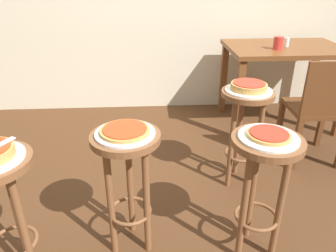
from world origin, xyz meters
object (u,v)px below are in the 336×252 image
Objects in this scene: pizza_middle at (269,135)px; pizza_rear at (249,86)px; stool_leftside at (127,169)px; stool_foreground at (0,197)px; pizza_leftside at (125,130)px; cup_near_edge at (278,43)px; serving_plate_middle at (268,138)px; wooden_chair at (320,107)px; dining_table at (284,59)px; stool_rear at (245,119)px; stool_middle at (263,174)px; condiment_shaker at (287,42)px; serving_plate_leftside at (125,133)px; serving_plate_rear at (248,90)px.

pizza_rear reaches higher than pizza_middle.
pizza_rear is at bearing 36.11° from stool_leftside.
stool_foreground is 1.00× the size of stool_leftside.
stool_foreground is 2.93× the size of pizza_leftside.
pizza_rear is at bearing -120.38° from cup_near_edge.
wooden_chair is at bearing 50.15° from serving_plate_middle.
dining_table reaches higher than stool_leftside.
stool_rear is (0.76, 0.55, -0.22)m from pizza_leftside.
stool_middle is 0.67m from stool_leftside.
condiment_shaker is at bearing 41.24° from stool_foreground.
stool_foreground and stool_middle have the same top height.
stool_leftside is 1.90m from cup_near_edge.
cup_near_edge is at bearing 48.10° from serving_plate_leftside.
serving_plate_rear is 3.75× the size of condiment_shaker.
stool_rear is (0.09, 0.64, -0.22)m from pizza_middle.
pizza_rear is 1.15m from dining_table.
pizza_rear is (1.31, 0.74, 0.23)m from stool_foreground.
condiment_shaker is (0.61, 0.94, 0.08)m from pizza_rear.
wooden_chair reaches higher than stool_rear.
serving_plate_leftside is 0.96× the size of serving_plate_rear.
serving_plate_leftside is at bearing 172.83° from pizza_middle.
stool_leftside is at bearing -132.19° from dining_table.
serving_plate_rear is at bearing 36.11° from stool_leftside.
cup_near_edge reaches higher than wooden_chair.
pizza_middle is at bearing -7.17° from stool_leftside.
serving_plate_middle is 0.93× the size of serving_plate_rear.
pizza_rear is (0.76, 0.55, 0.23)m from stool_leftside.
stool_rear is at bearing 81.98° from stool_middle.
serving_plate_leftside is 1.88m from cup_near_edge.
wooden_chair is (0.73, 0.88, -0.04)m from stool_middle.
stool_foreground is 2.42m from cup_near_edge.
serving_plate_leftside is at bearing -143.89° from pizza_rear.
serving_plate_leftside reaches higher than stool_rear.
serving_plate_middle is at bearing 0.00° from stool_middle.
dining_table is at bearing 66.15° from stool_middle.
wooden_chair is (0.15, -0.60, -0.36)m from cup_near_edge.
serving_plate_rear is at bearing 81.98° from pizza_middle.
serving_plate_middle is 1.73m from condiment_shaker.
pizza_leftside is 2.05m from dining_table.
stool_rear is (0.09, 0.64, -0.20)m from serving_plate_middle.
cup_near_edge is at bearing 48.10° from pizza_leftside.
serving_plate_rear is at bearing 0.00° from stool_rear.
cup_near_edge reaches higher than stool_foreground.
serving_plate_middle is at bearing 0.00° from pizza_middle.
pizza_leftside is at bearing -150.49° from wooden_chair.
pizza_middle is at bearing -98.02° from serving_plate_rear.
pizza_middle reaches higher than stool_foreground.
pizza_leftside is 0.94m from serving_plate_rear.
stool_leftside is 2.41× the size of serving_plate_leftside.
condiment_shaker is (1.37, 1.49, 0.10)m from serving_plate_leftside.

